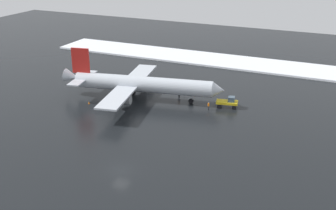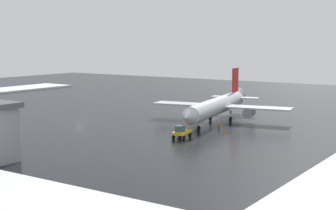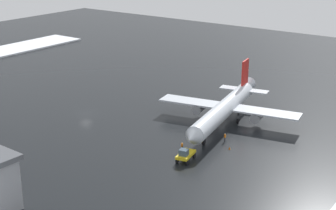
{
  "view_description": "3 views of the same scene",
  "coord_description": "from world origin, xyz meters",
  "px_view_note": "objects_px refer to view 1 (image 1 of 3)",
  "views": [
    {
      "loc": [
        -49.92,
        -30.6,
        34.46
      ],
      "look_at": [
        19.02,
        0.25,
        4.22
      ],
      "focal_mm": 45.0,
      "sensor_mm": 36.0,
      "label": 1
    },
    {
      "loc": [
        81.98,
        -84.9,
        17.7
      ],
      "look_at": [
        18.05,
        9.48,
        3.3
      ],
      "focal_mm": 55.0,
      "sensor_mm": 36.0,
      "label": 2
    },
    {
      "loc": [
        79.91,
        -77.79,
        39.24
      ],
      "look_at": [
        19.13,
        5.54,
        4.23
      ],
      "focal_mm": 55.0,
      "sensor_mm": 36.0,
      "label": 3
    }
  ],
  "objects_px": {
    "pushback_tug": "(228,102)",
    "traffic_cone_mid_line": "(195,94)",
    "traffic_cone_near_nose": "(89,103)",
    "airplane_parked_portside": "(139,84)",
    "ground_crew_mid_apron": "(209,106)",
    "ground_crew_near_tug": "(179,94)"
  },
  "relations": [
    {
      "from": "pushback_tug",
      "to": "traffic_cone_mid_line",
      "type": "bearing_deg",
      "value": 145.64
    },
    {
      "from": "traffic_cone_near_nose",
      "to": "traffic_cone_mid_line",
      "type": "height_order",
      "value": "same"
    },
    {
      "from": "airplane_parked_portside",
      "to": "pushback_tug",
      "type": "distance_m",
      "value": 20.31
    },
    {
      "from": "airplane_parked_portside",
      "to": "pushback_tug",
      "type": "relative_size",
      "value": 7.54
    },
    {
      "from": "ground_crew_mid_apron",
      "to": "traffic_cone_near_nose",
      "type": "height_order",
      "value": "ground_crew_mid_apron"
    },
    {
      "from": "ground_crew_near_tug",
      "to": "ground_crew_mid_apron",
      "type": "distance_m",
      "value": 9.61
    },
    {
      "from": "airplane_parked_portside",
      "to": "ground_crew_near_tug",
      "type": "xyz_separation_m",
      "value": [
        4.71,
        -7.85,
        -2.71
      ]
    },
    {
      "from": "ground_crew_near_tug",
      "to": "ground_crew_mid_apron",
      "type": "relative_size",
      "value": 1.0
    },
    {
      "from": "traffic_cone_near_nose",
      "to": "traffic_cone_mid_line",
      "type": "xyz_separation_m",
      "value": [
        14.49,
        -19.53,
        0.0
      ]
    },
    {
      "from": "ground_crew_mid_apron",
      "to": "traffic_cone_near_nose",
      "type": "xyz_separation_m",
      "value": [
        -7.57,
        25.35,
        -0.7
      ]
    },
    {
      "from": "traffic_cone_near_nose",
      "to": "ground_crew_near_tug",
      "type": "bearing_deg",
      "value": -54.73
    },
    {
      "from": "ground_crew_near_tug",
      "to": "traffic_cone_near_nose",
      "type": "height_order",
      "value": "ground_crew_near_tug"
    },
    {
      "from": "airplane_parked_portside",
      "to": "traffic_cone_near_nose",
      "type": "height_order",
      "value": "airplane_parked_portside"
    },
    {
      "from": "airplane_parked_portside",
      "to": "traffic_cone_mid_line",
      "type": "distance_m",
      "value": 13.38
    },
    {
      "from": "pushback_tug",
      "to": "traffic_cone_near_nose",
      "type": "distance_m",
      "value": 30.66
    },
    {
      "from": "pushback_tug",
      "to": "ground_crew_mid_apron",
      "type": "height_order",
      "value": "pushback_tug"
    },
    {
      "from": "airplane_parked_portside",
      "to": "ground_crew_mid_apron",
      "type": "bearing_deg",
      "value": -9.47
    },
    {
      "from": "ground_crew_near_tug",
      "to": "traffic_cone_mid_line",
      "type": "relative_size",
      "value": 3.11
    },
    {
      "from": "pushback_tug",
      "to": "traffic_cone_mid_line",
      "type": "xyz_separation_m",
      "value": [
        3.88,
        9.22,
        -1.01
      ]
    },
    {
      "from": "ground_crew_near_tug",
      "to": "traffic_cone_mid_line",
      "type": "xyz_separation_m",
      "value": [
        2.65,
        -2.79,
        -0.7
      ]
    },
    {
      "from": "traffic_cone_near_nose",
      "to": "ground_crew_mid_apron",
      "type": "bearing_deg",
      "value": -73.37
    },
    {
      "from": "ground_crew_near_tug",
      "to": "ground_crew_mid_apron",
      "type": "height_order",
      "value": "same"
    }
  ]
}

